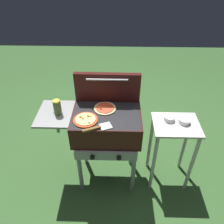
{
  "coord_description": "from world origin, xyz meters",
  "views": [
    {
      "loc": [
        0.09,
        -1.64,
        2.17
      ],
      "look_at": [
        0.05,
        0.0,
        0.92
      ],
      "focal_mm": 36.05,
      "sensor_mm": 36.0,
      "label": 1
    }
  ],
  "objects_px": {
    "grill": "(105,126)",
    "pizza_pepperoni": "(105,108)",
    "topping_bowl_far": "(169,118)",
    "prep_table": "(172,141)",
    "sauce_jar": "(57,107)",
    "spatula": "(98,128)",
    "topping_bowl_near": "(184,121)",
    "pizza_cheese": "(86,119)"
  },
  "relations": [
    {
      "from": "topping_bowl_far",
      "to": "spatula",
      "type": "bearing_deg",
      "value": -158.24
    },
    {
      "from": "grill",
      "to": "topping_bowl_near",
      "type": "bearing_deg",
      "value": 1.87
    },
    {
      "from": "spatula",
      "to": "prep_table",
      "type": "height_order",
      "value": "spatula"
    },
    {
      "from": "prep_table",
      "to": "pizza_cheese",
      "type": "bearing_deg",
      "value": -173.12
    },
    {
      "from": "pizza_cheese",
      "to": "sauce_jar",
      "type": "relative_size",
      "value": 1.48
    },
    {
      "from": "prep_table",
      "to": "topping_bowl_near",
      "type": "bearing_deg",
      "value": 15.15
    },
    {
      "from": "grill",
      "to": "prep_table",
      "type": "relative_size",
      "value": 1.21
    },
    {
      "from": "prep_table",
      "to": "topping_bowl_far",
      "type": "bearing_deg",
      "value": 137.69
    },
    {
      "from": "prep_table",
      "to": "spatula",
      "type": "bearing_deg",
      "value": -163.94
    },
    {
      "from": "grill",
      "to": "spatula",
      "type": "relative_size",
      "value": 3.66
    },
    {
      "from": "sauce_jar",
      "to": "spatula",
      "type": "height_order",
      "value": "sauce_jar"
    },
    {
      "from": "pizza_pepperoni",
      "to": "topping_bowl_far",
      "type": "distance_m",
      "value": 0.63
    },
    {
      "from": "pizza_pepperoni",
      "to": "prep_table",
      "type": "height_order",
      "value": "pizza_pepperoni"
    },
    {
      "from": "topping_bowl_near",
      "to": "prep_table",
      "type": "bearing_deg",
      "value": -164.85
    },
    {
      "from": "sauce_jar",
      "to": "spatula",
      "type": "distance_m",
      "value": 0.43
    },
    {
      "from": "pizza_cheese",
      "to": "topping_bowl_far",
      "type": "height_order",
      "value": "pizza_cheese"
    },
    {
      "from": "pizza_cheese",
      "to": "topping_bowl_near",
      "type": "bearing_deg",
      "value": 7.57
    },
    {
      "from": "pizza_cheese",
      "to": "sauce_jar",
      "type": "xyz_separation_m",
      "value": [
        -0.26,
        0.09,
        0.06
      ]
    },
    {
      "from": "pizza_pepperoni",
      "to": "pizza_cheese",
      "type": "relative_size",
      "value": 0.95
    },
    {
      "from": "sauce_jar",
      "to": "topping_bowl_near",
      "type": "bearing_deg",
      "value": 1.68
    },
    {
      "from": "grill",
      "to": "pizza_cheese",
      "type": "bearing_deg",
      "value": -149.93
    },
    {
      "from": "grill",
      "to": "topping_bowl_near",
      "type": "xyz_separation_m",
      "value": [
        0.75,
        0.02,
        0.06
      ]
    },
    {
      "from": "pizza_cheese",
      "to": "spatula",
      "type": "distance_m",
      "value": 0.16
    },
    {
      "from": "prep_table",
      "to": "topping_bowl_far",
      "type": "distance_m",
      "value": 0.26
    },
    {
      "from": "prep_table",
      "to": "topping_bowl_near",
      "type": "xyz_separation_m",
      "value": [
        0.07,
        0.02,
        0.25
      ]
    },
    {
      "from": "pizza_pepperoni",
      "to": "topping_bowl_near",
      "type": "xyz_separation_m",
      "value": [
        0.75,
        -0.05,
        -0.1
      ]
    },
    {
      "from": "prep_table",
      "to": "topping_bowl_far",
      "type": "height_order",
      "value": "topping_bowl_far"
    },
    {
      "from": "pizza_cheese",
      "to": "pizza_pepperoni",
      "type": "bearing_deg",
      "value": 46.89
    },
    {
      "from": "topping_bowl_near",
      "to": "topping_bowl_far",
      "type": "distance_m",
      "value": 0.14
    },
    {
      "from": "topping_bowl_far",
      "to": "pizza_cheese",
      "type": "bearing_deg",
      "value": -168.57
    },
    {
      "from": "pizza_pepperoni",
      "to": "spatula",
      "type": "distance_m",
      "value": 0.29
    },
    {
      "from": "pizza_cheese",
      "to": "prep_table",
      "type": "distance_m",
      "value": 0.92
    },
    {
      "from": "spatula",
      "to": "topping_bowl_far",
      "type": "relative_size",
      "value": 2.51
    },
    {
      "from": "pizza_pepperoni",
      "to": "topping_bowl_far",
      "type": "height_order",
      "value": "pizza_pepperoni"
    },
    {
      "from": "pizza_pepperoni",
      "to": "pizza_cheese",
      "type": "bearing_deg",
      "value": -133.11
    },
    {
      "from": "pizza_pepperoni",
      "to": "topping_bowl_near",
      "type": "height_order",
      "value": "pizza_pepperoni"
    },
    {
      "from": "sauce_jar",
      "to": "grill",
      "type": "bearing_deg",
      "value": 1.34
    },
    {
      "from": "spatula",
      "to": "topping_bowl_near",
      "type": "xyz_separation_m",
      "value": [
        0.8,
        0.23,
        -0.1
      ]
    },
    {
      "from": "grill",
      "to": "pizza_pepperoni",
      "type": "relative_size",
      "value": 4.6
    },
    {
      "from": "topping_bowl_far",
      "to": "sauce_jar",
      "type": "bearing_deg",
      "value": -176.12
    },
    {
      "from": "grill",
      "to": "spatula",
      "type": "bearing_deg",
      "value": -104.33
    },
    {
      "from": "grill",
      "to": "sauce_jar",
      "type": "relative_size",
      "value": 6.48
    }
  ]
}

